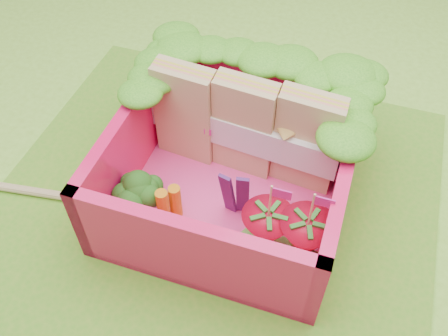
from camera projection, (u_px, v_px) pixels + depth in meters
ground at (210, 212)px, 3.00m from camera, size 14.00×14.00×0.00m
placemat at (210, 211)px, 2.99m from camera, size 2.60×2.60×0.03m
bento_floor at (231, 194)px, 3.02m from camera, size 1.30×1.30×0.05m
bento_box at (231, 167)px, 2.83m from camera, size 1.30×1.30×0.55m
lettuce_ruffle at (258, 70)px, 2.88m from camera, size 1.43×0.83×0.11m
sandwich_stack at (245, 127)px, 2.92m from camera, size 1.17×0.27×0.64m
broccoli at (138, 193)px, 2.78m from camera, size 0.33×0.33×0.25m
carrot_sticks at (169, 205)px, 2.78m from camera, size 0.11×0.15×0.28m
purple_wedges at (235, 194)px, 2.75m from camera, size 0.15×0.05×0.38m
strawberry_left at (267, 230)px, 2.65m from camera, size 0.28×0.28×0.52m
strawberry_right at (305, 239)px, 2.61m from camera, size 0.29×0.29×0.53m
snap_peas at (285, 238)px, 2.76m from camera, size 0.60×0.51×0.05m
chopsticks at (49, 194)px, 3.02m from camera, size 2.43×0.39×0.05m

